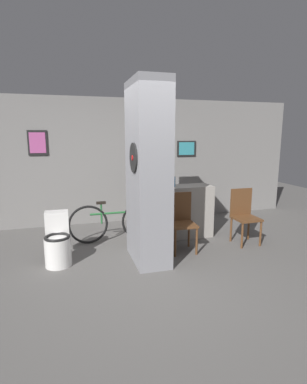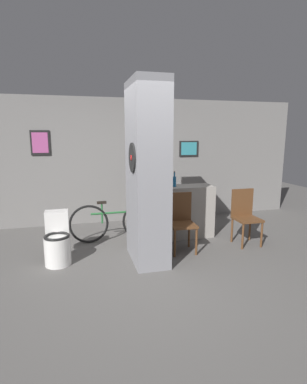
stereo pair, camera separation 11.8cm
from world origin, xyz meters
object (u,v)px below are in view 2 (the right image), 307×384
at_px(toilet, 57,242).
at_px(bicycle, 116,221).
at_px(chair_by_doorway, 245,214).
at_px(bottle_tall, 174,181).
at_px(chair_near_pillar, 181,219).

distance_m(toilet, bicycle, 1.19).
height_order(chair_by_doorway, bicycle, chair_by_doorway).
distance_m(toilet, bottle_tall, 2.20).
height_order(chair_by_doorway, bottle_tall, bottle_tall).
bearing_deg(toilet, chair_near_pillar, 0.29).
bearing_deg(chair_near_pillar, chair_by_doorway, 3.71).
xyz_separation_m(toilet, bottle_tall, (1.99, 0.60, 0.73)).
relative_size(toilet, chair_near_pillar, 0.79).
xyz_separation_m(chair_near_pillar, bicycle, (-0.96, 0.71, -0.16)).
bearing_deg(chair_near_pillar, bicycle, 146.19).
bearing_deg(chair_near_pillar, toilet, -177.14).
xyz_separation_m(bicycle, bottle_tall, (1.04, -0.12, 0.70)).
height_order(chair_near_pillar, bottle_tall, bottle_tall).
relative_size(toilet, bottle_tall, 2.67).
bearing_deg(bicycle, bottle_tall, -6.37).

